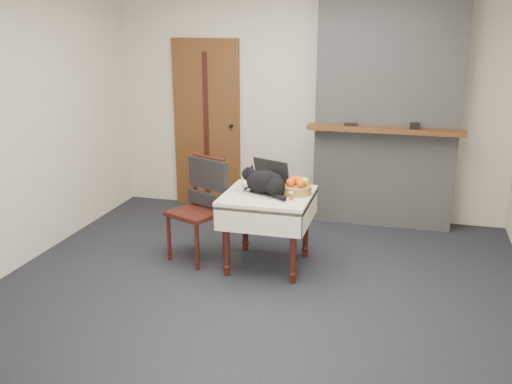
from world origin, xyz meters
TOP-DOWN VIEW (x-y plane):
  - ground at (0.00, 0.00)m, footprint 4.50×4.50m
  - room_shell at (0.00, 0.46)m, footprint 4.52×4.01m
  - door at (-1.20, 1.97)m, footprint 0.82×0.10m
  - chimney at (0.90, 1.85)m, footprint 1.62×0.48m
  - side_table at (-0.04, 0.35)m, footprint 0.78×0.78m
  - laptop at (-0.08, 0.42)m, footprint 0.48×0.45m
  - cat at (-0.05, 0.32)m, footprint 0.48×0.34m
  - cream_jar at (-0.29, 0.34)m, footprint 0.07×0.07m
  - pill_bottle at (0.20, 0.22)m, footprint 0.03×0.03m
  - fruit_basket at (0.21, 0.42)m, footprint 0.26×0.26m
  - desk_clutter at (0.12, 0.35)m, footprint 0.14×0.06m
  - chair at (-0.69, 0.42)m, footprint 0.58×0.57m

SIDE VIEW (x-z plane):
  - ground at x=0.00m, z-range 0.00..0.00m
  - side_table at x=-0.04m, z-range 0.24..0.94m
  - chair at x=-0.69m, z-range 0.14..1.12m
  - desk_clutter at x=0.12m, z-range 0.70..0.71m
  - pill_bottle at x=0.20m, z-range 0.70..0.77m
  - cream_jar at x=-0.29m, z-range 0.70..0.78m
  - fruit_basket at x=0.21m, z-range 0.69..0.83m
  - laptop at x=-0.08m, z-range 0.63..0.91m
  - cat at x=-0.05m, z-range 0.68..0.93m
  - door at x=-1.20m, z-range 0.00..2.00m
  - chimney at x=0.90m, z-range 0.00..2.60m
  - room_shell at x=0.00m, z-range 0.46..3.07m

